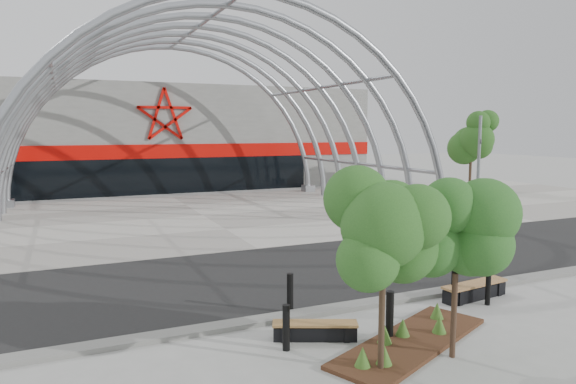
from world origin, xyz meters
TOP-DOWN VIEW (x-y plane):
  - ground at (0.00, 0.00)m, footprint 140.00×140.00m
  - road at (0.00, 3.50)m, footprint 140.00×7.00m
  - forecourt at (0.00, 15.50)m, footprint 60.00×17.00m
  - kerb at (0.00, -0.25)m, footprint 60.00×0.50m
  - arena_building at (0.00, 33.45)m, footprint 34.00×15.24m
  - vault_canopy at (0.00, 15.50)m, footprint 20.80×15.80m
  - planting_bed at (-0.06, -2.72)m, footprint 4.77×3.17m
  - signal_pole at (11.80, 7.70)m, footprint 0.25×0.76m
  - street_tree_0 at (-1.35, -3.55)m, footprint 1.69×1.69m
  - street_tree_1 at (0.37, -3.59)m, footprint 1.47×1.47m
  - bench_0 at (-1.82, -1.66)m, footprint 1.90×1.15m
  - bench_1 at (3.48, -0.95)m, footprint 2.21×0.74m
  - bollard_0 at (-2.63, -1.91)m, footprint 0.16×0.16m
  - bollard_1 at (-0.30, -2.32)m, footprint 0.18×0.18m
  - bollard_2 at (-1.66, 0.09)m, footprint 0.17×0.17m
  - bollard_3 at (2.81, -0.86)m, footprint 0.14×0.14m
  - bollard_4 at (3.43, -1.48)m, footprint 0.14×0.14m
  - bg_tree_1 at (21.00, 18.00)m, footprint 2.70×2.70m

SIDE VIEW (x-z plane):
  - ground at x=0.00m, z-range 0.00..0.00m
  - road at x=0.00m, z-range 0.00..0.02m
  - vault_canopy at x=0.00m, z-range -10.16..10.20m
  - forecourt at x=0.00m, z-range 0.00..0.04m
  - kerb at x=0.00m, z-range 0.00..0.12m
  - planting_bed at x=-0.06m, z-range -0.13..0.36m
  - bench_0 at x=-1.82m, z-range -0.01..0.39m
  - bench_1 at x=3.48m, z-range -0.01..0.45m
  - bollard_4 at x=3.43m, z-range 0.00..0.86m
  - bollard_3 at x=2.81m, z-range 0.00..0.91m
  - bollard_0 at x=-2.63m, z-range 0.00..1.00m
  - bollard_2 at x=-1.66m, z-range 0.00..1.03m
  - bollard_1 at x=-0.30m, z-range 0.00..1.11m
  - street_tree_1 at x=0.37m, z-range 0.76..4.23m
  - street_tree_0 at x=-1.35m, z-range 0.84..4.70m
  - signal_pole at x=11.80m, z-range 0.12..5.45m
  - arena_building at x=0.00m, z-range -0.01..7.99m
  - bg_tree_1 at x=21.00m, z-range 1.29..7.20m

